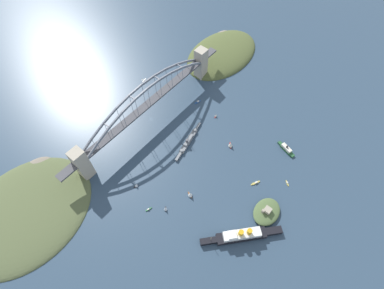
% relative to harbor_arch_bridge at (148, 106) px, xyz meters
% --- Properties ---
extents(ground_plane, '(1400.00, 1400.00, 0.00)m').
position_rel_harbor_arch_bridge_xyz_m(ground_plane, '(0.00, 0.00, -29.59)').
color(ground_plane, '#2D4256').
extents(harbor_arch_bridge, '(298.42, 15.55, 68.21)m').
position_rel_harbor_arch_bridge_xyz_m(harbor_arch_bridge, '(0.00, 0.00, 0.00)').
color(harbor_arch_bridge, '#ADA38E').
rests_on(harbor_arch_bridge, ground).
extents(headland_west_shore, '(149.64, 97.54, 23.61)m').
position_rel_harbor_arch_bridge_xyz_m(headland_west_shore, '(-183.79, -5.85, -29.59)').
color(headland_west_shore, '#4C562D').
rests_on(headland_west_shore, ground).
extents(headland_east_shore, '(166.19, 137.54, 17.52)m').
position_rel_harbor_arch_bridge_xyz_m(headland_east_shore, '(197.36, -17.86, -29.59)').
color(headland_east_shore, '#515B38').
rests_on(headland_east_shore, ground).
extents(ocean_liner, '(75.99, 68.94, 20.05)m').
position_rel_harbor_arch_bridge_xyz_m(ocean_liner, '(57.69, 199.85, -23.59)').
color(ocean_liner, black).
rests_on(ocean_liner, ground).
extents(naval_cruiser, '(69.65, 17.69, 16.28)m').
position_rel_harbor_arch_bridge_xyz_m(naval_cruiser, '(-3.55, 69.00, -26.88)').
color(naval_cruiser, slate).
rests_on(naval_cruiser, ground).
extents(harbor_ferry_steamer, '(13.38, 29.13, 8.56)m').
position_rel_harbor_arch_bridge_xyz_m(harbor_ferry_steamer, '(-79.34, 180.12, -26.91)').
color(harbor_ferry_steamer, '#23512D').
rests_on(harbor_ferry_steamer, ground).
extents(fort_island_mid_harbor, '(38.44, 28.99, 12.01)m').
position_rel_harbor_arch_bridge_xyz_m(fort_island_mid_harbor, '(14.98, 206.71, -25.99)').
color(fort_island_mid_harbor, '#4C6038').
rests_on(fort_island_mid_harbor, ground).
extents(seaplane_taxiing_near_bridge, '(11.11, 8.76, 4.84)m').
position_rel_harbor_arch_bridge_xyz_m(seaplane_taxiing_near_bridge, '(-37.65, -24.07, -27.64)').
color(seaplane_taxiing_near_bridge, '#B7B7B2').
rests_on(seaplane_taxiing_near_bridge, ground).
extents(seaplane_second_in_formation, '(9.55, 7.11, 4.76)m').
position_rel_harbor_arch_bridge_xyz_m(seaplane_second_in_formation, '(-48.72, -61.89, -27.64)').
color(seaplane_second_in_formation, '#B7B7B2').
rests_on(seaplane_second_in_formation, ground).
extents(small_boat_0, '(6.79, 4.60, 6.24)m').
position_rel_harbor_arch_bridge_xyz_m(small_boat_0, '(89.67, 61.73, -26.67)').
color(small_boat_0, black).
rests_on(small_boat_0, ground).
extents(small_boat_1, '(6.17, 7.26, 1.75)m').
position_rel_harbor_arch_bridge_xyz_m(small_boat_1, '(-35.79, 206.81, -28.96)').
color(small_boat_1, gold).
rests_on(small_boat_1, ground).
extents(small_boat_2, '(6.05, 3.84, 6.11)m').
position_rel_harbor_arch_bridge_xyz_m(small_boat_2, '(-64.66, 70.95, -26.68)').
color(small_boat_2, '#B2231E').
rests_on(small_boat_2, ground).
extents(small_boat_3, '(11.07, 4.06, 2.29)m').
position_rel_harbor_arch_bridge_xyz_m(small_boat_3, '(-69.50, 32.95, -28.78)').
color(small_boat_3, '#234C8C').
rests_on(small_boat_3, ground).
extents(small_boat_4, '(8.29, 3.64, 2.09)m').
position_rel_harbor_arch_bridge_xyz_m(small_boat_4, '(101.98, 95.02, -28.83)').
color(small_boat_4, '#2D6B3D').
rests_on(small_boat_4, ground).
extents(small_boat_5, '(8.95, 8.15, 9.38)m').
position_rel_harbor_arch_bridge_xyz_m(small_boat_5, '(-35.47, 118.14, -25.22)').
color(small_boat_5, '#B2231E').
rests_on(small_boat_5, ground).
extents(small_boat_6, '(6.78, 9.38, 9.51)m').
position_rel_harbor_arch_bridge_xyz_m(small_boat_6, '(56.12, 122.51, -25.14)').
color(small_boat_6, brown).
rests_on(small_boat_6, ground).
extents(small_boat_7, '(5.90, 5.70, 7.10)m').
position_rel_harbor_arch_bridge_xyz_m(small_boat_7, '(89.11, 111.16, -26.25)').
color(small_boat_7, black).
rests_on(small_boat_7, ground).
extents(small_boat_8, '(12.20, 7.00, 2.40)m').
position_rel_harbor_arch_bridge_xyz_m(small_boat_8, '(-10.26, 175.50, -28.73)').
color(small_boat_8, gold).
rests_on(small_boat_8, ground).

